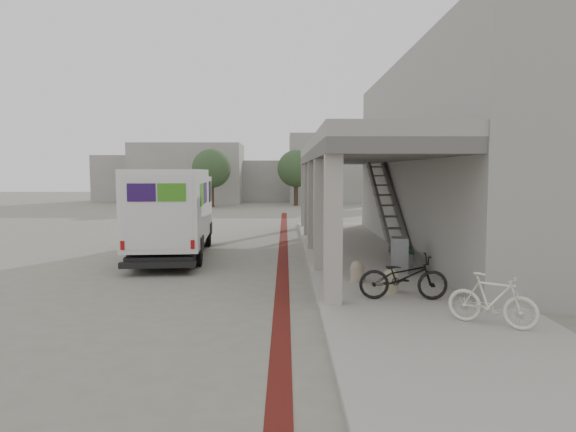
{
  "coord_description": "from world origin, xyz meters",
  "views": [
    {
      "loc": [
        1.08,
        -14.4,
        2.97
      ],
      "look_at": [
        1.16,
        1.26,
        1.6
      ],
      "focal_mm": 32.0,
      "sensor_mm": 36.0,
      "label": 1
    }
  ],
  "objects_px": {
    "bench": "(403,252)",
    "bicycle_cream": "(492,300)",
    "bicycle_black": "(403,277)",
    "utility_cabinet": "(399,255)",
    "fedex_truck": "(173,211)"
  },
  "relations": [
    {
      "from": "bicycle_cream",
      "to": "bicycle_black",
      "type": "bearing_deg",
      "value": 66.48
    },
    {
      "from": "bicycle_black",
      "to": "fedex_truck",
      "type": "bearing_deg",
      "value": 47.72
    },
    {
      "from": "bench",
      "to": "bicycle_cream",
      "type": "xyz_separation_m",
      "value": [
        0.15,
        -6.55,
        0.14
      ]
    },
    {
      "from": "bicycle_black",
      "to": "utility_cabinet",
      "type": "bearing_deg",
      "value": -8.27
    },
    {
      "from": "bicycle_black",
      "to": "bicycle_cream",
      "type": "xyz_separation_m",
      "value": [
        1.19,
        -1.98,
        -0.02
      ]
    },
    {
      "from": "utility_cabinet",
      "to": "bicycle_black",
      "type": "relative_size",
      "value": 0.51
    },
    {
      "from": "utility_cabinet",
      "to": "bench",
      "type": "bearing_deg",
      "value": 81.19
    },
    {
      "from": "utility_cabinet",
      "to": "fedex_truck",
      "type": "bearing_deg",
      "value": 161.92
    },
    {
      "from": "fedex_truck",
      "to": "bicycle_black",
      "type": "distance_m",
      "value": 9.25
    },
    {
      "from": "bench",
      "to": "utility_cabinet",
      "type": "height_order",
      "value": "utility_cabinet"
    },
    {
      "from": "bench",
      "to": "bicycle_cream",
      "type": "distance_m",
      "value": 6.55
    },
    {
      "from": "fedex_truck",
      "to": "utility_cabinet",
      "type": "bearing_deg",
      "value": -30.28
    },
    {
      "from": "bench",
      "to": "bicycle_cream",
      "type": "height_order",
      "value": "bicycle_cream"
    },
    {
      "from": "bicycle_black",
      "to": "bicycle_cream",
      "type": "relative_size",
      "value": 1.2
    },
    {
      "from": "bicycle_cream",
      "to": "fedex_truck",
      "type": "bearing_deg",
      "value": 77.73
    }
  ]
}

